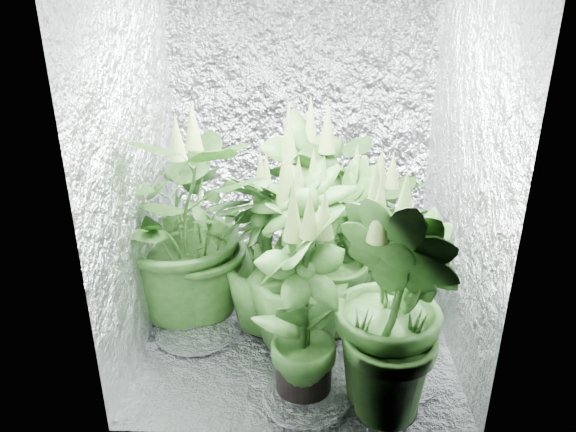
% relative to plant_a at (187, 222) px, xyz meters
% --- Properties ---
extents(ground, '(1.60, 1.60, 0.00)m').
position_rel_plant_a_xyz_m(ground, '(0.60, -0.12, -0.58)').
color(ground, silver).
rests_on(ground, ground).
extents(walls, '(1.62, 1.62, 2.00)m').
position_rel_plant_a_xyz_m(walls, '(0.60, -0.12, 0.42)').
color(walls, silver).
rests_on(walls, ground).
extents(plant_a, '(1.18, 1.18, 1.21)m').
position_rel_plant_a_xyz_m(plant_a, '(0.00, 0.00, 0.00)').
color(plant_a, black).
rests_on(plant_a, ground).
extents(plant_b, '(0.77, 0.77, 1.17)m').
position_rel_plant_a_xyz_m(plant_b, '(0.64, 0.28, -0.04)').
color(plant_b, black).
rests_on(plant_b, ground).
extents(plant_c, '(0.64, 0.64, 1.02)m').
position_rel_plant_a_xyz_m(plant_c, '(0.79, -0.09, -0.12)').
color(plant_c, black).
rests_on(plant_c, ground).
extents(plant_d, '(0.69, 0.69, 0.97)m').
position_rel_plant_a_xyz_m(plant_d, '(0.44, -0.10, -0.14)').
color(plant_d, black).
rests_on(plant_d, ground).
extents(plant_e, '(0.92, 0.92, 1.00)m').
position_rel_plant_a_xyz_m(plant_e, '(0.97, 0.08, -0.10)').
color(plant_e, black).
rests_on(plant_e, ground).
extents(plant_f, '(0.64, 0.64, 1.05)m').
position_rel_plant_a_xyz_m(plant_f, '(0.64, -0.65, -0.09)').
color(plant_f, black).
rests_on(plant_f, ground).
extents(plant_g, '(0.78, 0.78, 1.16)m').
position_rel_plant_a_xyz_m(plant_g, '(1.02, -0.74, -0.03)').
color(plant_g, black).
rests_on(plant_g, ground).
extents(plant_h, '(0.73, 0.73, 1.04)m').
position_rel_plant_a_xyz_m(plant_h, '(0.61, -0.27, -0.10)').
color(plant_h, black).
rests_on(plant_h, ground).
extents(circulation_fan, '(0.19, 0.31, 0.37)m').
position_rel_plant_a_xyz_m(circulation_fan, '(1.20, 0.22, -0.42)').
color(circulation_fan, black).
rests_on(circulation_fan, ground).
extents(plant_label, '(0.05, 0.03, 0.09)m').
position_rel_plant_a_xyz_m(plant_label, '(1.08, -0.77, -0.28)').
color(plant_label, white).
rests_on(plant_label, plant_g).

